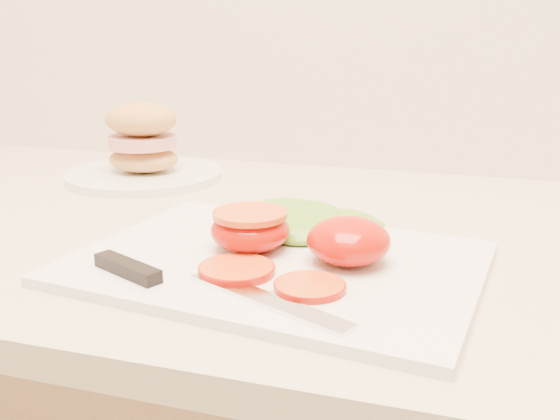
% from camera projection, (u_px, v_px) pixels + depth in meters
% --- Properties ---
extents(cutting_board, '(0.41, 0.32, 0.01)m').
position_uv_depth(cutting_board, '(277.00, 263.00, 0.60)').
color(cutting_board, white).
rests_on(cutting_board, counter).
extents(tomato_half_dome, '(0.08, 0.08, 0.04)m').
position_uv_depth(tomato_half_dome, '(349.00, 241.00, 0.58)').
color(tomato_half_dome, red).
rests_on(tomato_half_dome, cutting_board).
extents(tomato_half_cut, '(0.08, 0.08, 0.04)m').
position_uv_depth(tomato_half_cut, '(250.00, 229.00, 0.61)').
color(tomato_half_cut, red).
rests_on(tomato_half_cut, cutting_board).
extents(tomato_slice_0, '(0.07, 0.07, 0.01)m').
position_uv_depth(tomato_slice_0, '(237.00, 269.00, 0.56)').
color(tomato_slice_0, orange).
rests_on(tomato_slice_0, cutting_board).
extents(tomato_slice_1, '(0.06, 0.06, 0.01)m').
position_uv_depth(tomato_slice_1, '(310.00, 286.00, 0.52)').
color(tomato_slice_1, orange).
rests_on(tomato_slice_1, cutting_board).
extents(lettuce_leaf_0, '(0.15, 0.11, 0.03)m').
position_uv_depth(lettuce_leaf_0, '(294.00, 221.00, 0.67)').
color(lettuce_leaf_0, '#6FA62C').
rests_on(lettuce_leaf_0, cutting_board).
extents(lettuce_leaf_1, '(0.11, 0.09, 0.02)m').
position_uv_depth(lettuce_leaf_1, '(337.00, 227.00, 0.65)').
color(lettuce_leaf_1, '#6FA62C').
rests_on(lettuce_leaf_1, cutting_board).
extents(knife, '(0.25, 0.09, 0.01)m').
position_uv_depth(knife, '(179.00, 280.00, 0.53)').
color(knife, silver).
rests_on(knife, cutting_board).
extents(sandwich_plate, '(0.23, 0.23, 0.11)m').
position_uv_depth(sandwich_plate, '(143.00, 152.00, 0.93)').
color(sandwich_plate, white).
rests_on(sandwich_plate, counter).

